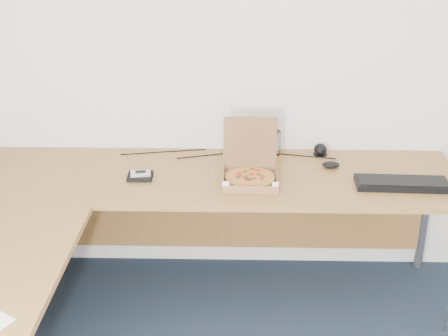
{
  "coord_description": "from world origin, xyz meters",
  "views": [
    {
      "loc": [
        -0.39,
        -1.4,
        2.01
      ],
      "look_at": [
        -0.45,
        1.28,
        0.82
      ],
      "focal_mm": 48.52,
      "sensor_mm": 36.0,
      "label": 1
    }
  ],
  "objects_px": {
    "pizza_box": "(250,174)",
    "drinking_glass": "(274,143)",
    "desk": "(139,219)",
    "wallet": "(140,176)",
    "keyboard": "(402,184)"
  },
  "relations": [
    {
      "from": "wallet",
      "to": "desk",
      "type": "bearing_deg",
      "value": -83.52
    },
    {
      "from": "pizza_box",
      "to": "wallet",
      "type": "distance_m",
      "value": 0.55
    },
    {
      "from": "wallet",
      "to": "pizza_box",
      "type": "bearing_deg",
      "value": -2.09
    },
    {
      "from": "pizza_box",
      "to": "drinking_glass",
      "type": "xyz_separation_m",
      "value": [
        0.13,
        0.34,
        0.03
      ]
    },
    {
      "from": "keyboard",
      "to": "wallet",
      "type": "xyz_separation_m",
      "value": [
        -1.29,
        0.06,
        -0.0
      ]
    },
    {
      "from": "drinking_glass",
      "to": "desk",
      "type": "bearing_deg",
      "value": -132.19
    },
    {
      "from": "desk",
      "to": "drinking_glass",
      "type": "xyz_separation_m",
      "value": [
        0.64,
        0.7,
        0.1
      ]
    },
    {
      "from": "pizza_box",
      "to": "wallet",
      "type": "height_order",
      "value": "pizza_box"
    },
    {
      "from": "pizza_box",
      "to": "keyboard",
      "type": "relative_size",
      "value": 0.71
    },
    {
      "from": "pizza_box",
      "to": "keyboard",
      "type": "distance_m",
      "value": 0.74
    },
    {
      "from": "drinking_glass",
      "to": "keyboard",
      "type": "height_order",
      "value": "drinking_glass"
    },
    {
      "from": "desk",
      "to": "wallet",
      "type": "xyz_separation_m",
      "value": [
        -0.05,
        0.37,
        0.04
      ]
    },
    {
      "from": "pizza_box",
      "to": "drinking_glass",
      "type": "relative_size",
      "value": 2.34
    },
    {
      "from": "desk",
      "to": "wallet",
      "type": "relative_size",
      "value": 20.11
    },
    {
      "from": "pizza_box",
      "to": "drinking_glass",
      "type": "distance_m",
      "value": 0.37
    }
  ]
}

